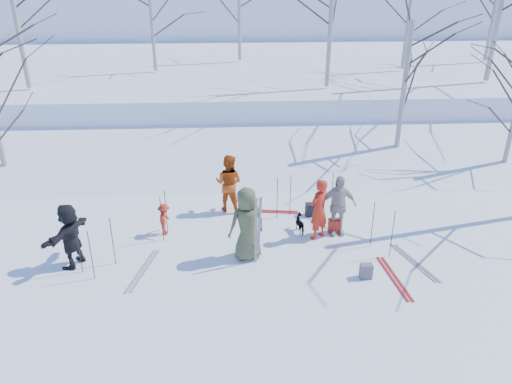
{
  "coord_description": "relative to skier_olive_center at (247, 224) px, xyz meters",
  "views": [
    {
      "loc": [
        -0.66,
        -10.89,
        7.17
      ],
      "look_at": [
        0.0,
        1.5,
        1.3
      ],
      "focal_mm": 35.0,
      "sensor_mm": 36.0,
      "label": 1
    }
  ],
  "objects": [
    {
      "name": "ski_pole_a",
      "position": [
        0.97,
        2.09,
        -0.32
      ],
      "size": [
        0.02,
        0.02,
        1.34
      ],
      "primitive_type": "cylinder",
      "color": "black",
      "rests_on": "ground"
    },
    {
      "name": "birch_plateau_g",
      "position": [
        3.75,
        9.67,
        3.84
      ],
      "size": [
        4.27,
        4.27,
        5.25
      ],
      "primitive_type": null,
      "color": "silver",
      "rests_on": "snow_plateau"
    },
    {
      "name": "birch_plateau_h",
      "position": [
        0.21,
        15.79,
        3.84
      ],
      "size": [
        4.27,
        4.27,
        5.25
      ],
      "primitive_type": null,
      "color": "silver",
      "rests_on": "snow_plateau"
    },
    {
      "name": "birch_plateau_d",
      "position": [
        8.09,
        13.06,
        3.42
      ],
      "size": [
        3.69,
        3.69,
        4.41
      ],
      "primitive_type": null,
      "color": "silver",
      "rests_on": "snow_plateau"
    },
    {
      "name": "ski_pair_a",
      "position": [
        4.31,
        -0.5,
        -0.98
      ],
      "size": [
        1.31,
        2.02,
        0.02
      ],
      "primitive_type": null,
      "rotation": [
        0.0,
        0.0,
        0.31
      ],
      "color": "silver",
      "rests_on": "ground"
    },
    {
      "name": "backpack_red",
      "position": [
        2.53,
        1.17,
        -0.78
      ],
      "size": [
        0.32,
        0.22,
        0.42
      ],
      "primitive_type": "cube",
      "color": "#A82519",
      "rests_on": "ground"
    },
    {
      "name": "ski_pole_b",
      "position": [
        -3.4,
        -0.14,
        -0.32
      ],
      "size": [
        0.02,
        0.02,
        1.34
      ],
      "primitive_type": "cylinder",
      "color": "black",
      "rests_on": "ground"
    },
    {
      "name": "dog",
      "position": [
        1.59,
        1.25,
        -0.73
      ],
      "size": [
        0.43,
        0.66,
        0.51
      ],
      "primitive_type": "imported",
      "rotation": [
        0.0,
        0.0,
        3.41
      ],
      "color": "black",
      "rests_on": "ground"
    },
    {
      "name": "skier_grey_west",
      "position": [
        -4.43,
        -0.12,
        -0.13
      ],
      "size": [
        1.11,
        1.66,
        1.72
      ],
      "primitive_type": "imported",
      "rotation": [
        0.0,
        0.0,
        4.3
      ],
      "color": "black",
      "rests_on": "ground"
    },
    {
      "name": "birch_edge_e",
      "position": [
        5.86,
        6.22,
        1.64
      ],
      "size": [
        4.27,
        4.27,
        5.25
      ],
      "primitive_type": null,
      "color": "silver",
      "rests_on": "ground"
    },
    {
      "name": "skier_red_seated",
      "position": [
        -2.28,
        1.34,
        -0.52
      ],
      "size": [
        0.43,
        0.65,
        0.94
      ],
      "primitive_type": "imported",
      "rotation": [
        0.0,
        0.0,
        1.43
      ],
      "color": "red",
      "rests_on": "ground"
    },
    {
      "name": "ski_pole_g",
      "position": [
        2.67,
        2.38,
        -0.32
      ],
      "size": [
        0.02,
        0.02,
        1.34
      ],
      "primitive_type": "cylinder",
      "color": "black",
      "rests_on": "ground"
    },
    {
      "name": "birch_plateau_f",
      "position": [
        -8.76,
        10.11,
        4.52
      ],
      "size": [
        5.24,
        5.24,
        6.62
      ],
      "primitive_type": null,
      "color": "silver",
      "rests_on": "snow_plateau"
    },
    {
      "name": "ski_pair_c",
      "position": [
        -2.66,
        -0.5,
        -0.98
      ],
      "size": [
        1.07,
        1.99,
        0.02
      ],
      "primitive_type": null,
      "rotation": [
        0.0,
        0.0,
        -0.24
      ],
      "color": "silver",
      "rests_on": "ground"
    },
    {
      "name": "snow_plateau",
      "position": [
        0.3,
        16.74,
        0.01
      ],
      "size": [
        70.0,
        18.0,
        2.2
      ],
      "primitive_type": "cube",
      "color": "white",
      "rests_on": "ground"
    },
    {
      "name": "backpack_dark",
      "position": [
        2.03,
        2.23,
        -0.79
      ],
      "size": [
        0.34,
        0.24,
        0.4
      ],
      "primitive_type": "cube",
      "color": "black",
      "rests_on": "ground"
    },
    {
      "name": "birch_plateau_b",
      "position": [
        -3.92,
        13.41,
        3.43
      ],
      "size": [
        3.7,
        3.7,
        4.43
      ],
      "primitive_type": null,
      "color": "silver",
      "rests_on": "snow_plateau"
    },
    {
      "name": "birch_plateau_e",
      "position": [
        13.14,
        14.96,
        4.11
      ],
      "size": [
        4.65,
        4.65,
        5.79
      ],
      "primitive_type": null,
      "color": "silver",
      "rests_on": "snow_plateau"
    },
    {
      "name": "backpack_grey",
      "position": [
        2.88,
        -1.09,
        -0.8
      ],
      "size": [
        0.3,
        0.2,
        0.38
      ],
      "primitive_type": "cube",
      "color": "#56595E",
      "rests_on": "ground"
    },
    {
      "name": "upright_ski_right",
      "position": [
        0.3,
        -0.22,
        -0.04
      ],
      "size": [
        0.13,
        0.23,
        1.89
      ],
      "primitive_type": "cube",
      "rotation": [
        0.1,
        0.0,
        0.31
      ],
      "color": "silver",
      "rests_on": "ground"
    },
    {
      "name": "ski_pole_f",
      "position": [
        3.38,
        0.37,
        -0.32
      ],
      "size": [
        0.02,
        0.02,
        1.34
      ],
      "primitive_type": "cylinder",
      "color": "black",
      "rests_on": "ground"
    },
    {
      "name": "ski_pole_d",
      "position": [
        3.76,
        -0.15,
        -0.32
      ],
      "size": [
        0.02,
        0.02,
        1.34
      ],
      "primitive_type": "cylinder",
      "color": "black",
      "rests_on": "ground"
    },
    {
      "name": "ski_pole_c",
      "position": [
        -4.16,
        -0.46,
        -0.32
      ],
      "size": [
        0.02,
        0.02,
        1.34
      ],
      "primitive_type": "cylinder",
      "color": "black",
      "rests_on": "ground"
    },
    {
      "name": "far_hill",
      "position": [
        0.3,
        37.74,
        1.01
      ],
      "size": [
        90.0,
        30.0,
        6.0
      ],
      "primitive_type": "cube",
      "color": "white",
      "rests_on": "ground"
    },
    {
      "name": "snow_ramp",
      "position": [
        0.3,
        6.74,
        -0.84
      ],
      "size": [
        70.0,
        9.49,
        4.12
      ],
      "primitive_type": "cube",
      "rotation": [
        0.3,
        0.0,
        0.0
      ],
      "color": "white",
      "rests_on": "ground"
    },
    {
      "name": "ski_pole_h",
      "position": [
        -2.3,
        0.97,
        -0.32
      ],
      "size": [
        0.02,
        0.02,
        1.34
      ],
      "primitive_type": "cylinder",
      "color": "black",
      "rests_on": "ground"
    },
    {
      "name": "ski_pair_b",
      "position": [
        0.73,
        2.54,
        -0.98
      ],
      "size": [
        0.7,
        1.95,
        0.02
      ],
      "primitive_type": null,
      "rotation": [
        0.0,
        0.0,
        1.44
      ],
      "color": "#A21817",
      "rests_on": "ground"
    },
    {
      "name": "skier_cream_east",
      "position": [
        2.57,
        1.11,
        -0.09
      ],
      "size": [
        1.07,
        0.5,
        1.79
      ],
      "primitive_type": "imported",
      "rotation": [
        0.0,
        0.0,
        0.06
      ],
      "color": "beige",
      "rests_on": "ground"
    },
    {
      "name": "ski_pole_j",
      "position": [
        -2.23,
        1.4,
        -0.32
      ],
      "size": [
        0.02,
        0.02,
        1.34
      ],
      "primitive_type": "cylinder",
      "color": "black",
      "rests_on": "ground"
    },
    {
      "name": "ski_pair_d",
      "position": [
        3.58,
        -1.17,
        -0.98
      ],
      "size": [
        0.59,
        1.94,
        0.02
      ],
      "primitive_type": null,
      "rotation": [
        0.0,
        0.0,
        0.1
      ],
      "color": "#A21817",
      "rests_on": "ground"
    },
    {
      "name": "ground",
      "position": [
        0.3,
        -0.26,
        -0.99
      ],
      "size": [
        120.0,
        120.0,
        0.0
      ],
      "primitive_type": "plane",
      "color": "white",
      "rests_on": "ground"
    },
    {
      "name": "ski_pole_e",
      "position": [
        -3.78,
        -0.78,
        -0.32
      ],
      "size": [
        0.02,
        0.02,
        1.34
      ],
      "primitive_type": "cylinder",
      "color": "black",
      "rests_on": "ground"
    },
    {
      "name": "skier_red_north",
      "position": [
        2.01,
        0.91,
        -0.1
      ],
      "size": [
        0.77,
        0.75,
        1.77
      ],
      "primitive_type": "imported",
      "rotation": [
        0.0,
        0.0,
        3.86
      ],
      "color": "red",
      "rests_on": "ground"
    },
    {
      "name": "skier_olive_center",
      "position": [
        0.0,
        0.0,
        0.0
      ],
      "size": [
        1.12,
        0.92,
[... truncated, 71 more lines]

